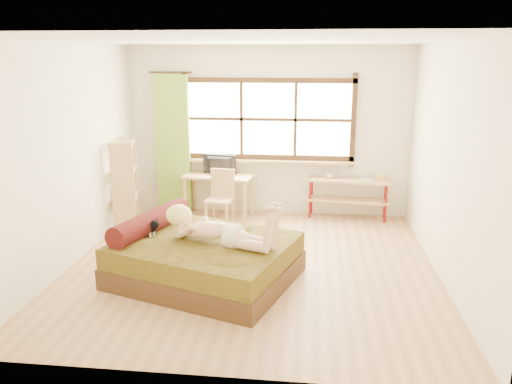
# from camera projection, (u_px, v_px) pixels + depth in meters

# --- Properties ---
(floor) EXTENTS (4.50, 4.50, 0.00)m
(floor) POSITION_uv_depth(u_px,v_px,m) (252.00, 266.00, 6.23)
(floor) COLOR #9E754C
(floor) RESTS_ON ground
(ceiling) EXTENTS (4.50, 4.50, 0.00)m
(ceiling) POSITION_uv_depth(u_px,v_px,m) (252.00, 40.00, 5.52)
(ceiling) COLOR white
(ceiling) RESTS_ON wall_back
(wall_back) EXTENTS (4.50, 0.00, 4.50)m
(wall_back) POSITION_uv_depth(u_px,v_px,m) (268.00, 132.00, 8.03)
(wall_back) COLOR silver
(wall_back) RESTS_ON floor
(wall_front) EXTENTS (4.50, 0.00, 4.50)m
(wall_front) POSITION_uv_depth(u_px,v_px,m) (216.00, 220.00, 3.72)
(wall_front) COLOR silver
(wall_front) RESTS_ON floor
(wall_left) EXTENTS (0.00, 4.50, 4.50)m
(wall_left) POSITION_uv_depth(u_px,v_px,m) (70.00, 156.00, 6.11)
(wall_left) COLOR silver
(wall_left) RESTS_ON floor
(wall_right) EXTENTS (0.00, 4.50, 4.50)m
(wall_right) POSITION_uv_depth(u_px,v_px,m) (449.00, 164.00, 5.63)
(wall_right) COLOR silver
(wall_right) RESTS_ON floor
(window) EXTENTS (2.80, 0.16, 1.46)m
(window) POSITION_uv_depth(u_px,v_px,m) (268.00, 122.00, 7.96)
(window) COLOR #FFEDBF
(window) RESTS_ON wall_back
(curtain) EXTENTS (0.55, 0.10, 2.20)m
(curtain) POSITION_uv_depth(u_px,v_px,m) (173.00, 143.00, 8.13)
(curtain) COLOR olive
(curtain) RESTS_ON wall_back
(bed) EXTENTS (2.32, 2.07, 0.73)m
(bed) POSITION_uv_depth(u_px,v_px,m) (202.00, 258.00, 5.80)
(bed) COLOR black
(bed) RESTS_ON floor
(woman) EXTENTS (1.40, 0.79, 0.58)m
(woman) POSITION_uv_depth(u_px,v_px,m) (216.00, 218.00, 5.59)
(woman) COLOR #D4A589
(woman) RESTS_ON bed
(kitten) EXTENTS (0.31, 0.20, 0.23)m
(kitten) POSITION_uv_depth(u_px,v_px,m) (146.00, 226.00, 5.87)
(kitten) COLOR black
(kitten) RESTS_ON bed
(desk) EXTENTS (1.15, 0.65, 0.68)m
(desk) POSITION_uv_depth(u_px,v_px,m) (218.00, 181.00, 8.03)
(desk) COLOR tan
(desk) RESTS_ON floor
(monitor) EXTENTS (0.56, 0.15, 0.32)m
(monitor) POSITION_uv_depth(u_px,v_px,m) (219.00, 165.00, 8.01)
(monitor) COLOR black
(monitor) RESTS_ON desk
(chair) EXTENTS (0.43, 0.43, 0.85)m
(chair) POSITION_uv_depth(u_px,v_px,m) (221.00, 194.00, 7.69)
(chair) COLOR tan
(chair) RESTS_ON floor
(pipe_shelf) EXTENTS (1.31, 0.45, 0.73)m
(pipe_shelf) POSITION_uv_depth(u_px,v_px,m) (349.00, 190.00, 7.95)
(pipe_shelf) COLOR tan
(pipe_shelf) RESTS_ON floor
(cup) EXTENTS (0.13, 0.13, 0.09)m
(cup) POSITION_uv_depth(u_px,v_px,m) (330.00, 176.00, 7.92)
(cup) COLOR gray
(cup) RESTS_ON pipe_shelf
(book) EXTENTS (0.16, 0.21, 0.02)m
(book) POSITION_uv_depth(u_px,v_px,m) (361.00, 179.00, 7.88)
(book) COLOR gray
(book) RESTS_ON pipe_shelf
(bookshelf) EXTENTS (0.46, 0.64, 1.32)m
(bookshelf) POSITION_uv_depth(u_px,v_px,m) (125.00, 183.00, 7.51)
(bookshelf) COLOR tan
(bookshelf) RESTS_ON floor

